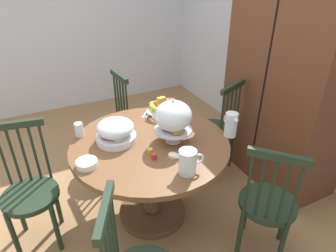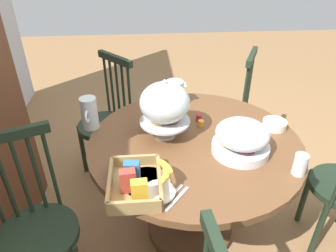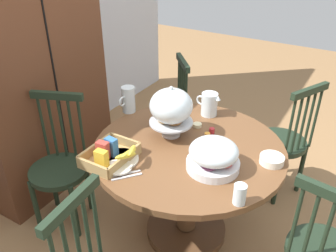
% 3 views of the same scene
% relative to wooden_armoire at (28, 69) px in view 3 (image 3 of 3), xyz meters
% --- Properties ---
extents(ground_plane, '(10.00, 10.00, 0.00)m').
position_rel_wooden_armoire_xyz_m(ground_plane, '(-0.10, -1.50, -0.98)').
color(ground_plane, '#997047').
extents(wooden_armoire, '(1.18, 0.60, 1.96)m').
position_rel_wooden_armoire_xyz_m(wooden_armoire, '(0.00, 0.00, 0.00)').
color(wooden_armoire, brown).
rests_on(wooden_armoire, ground_plane).
extents(dining_table, '(1.19, 1.19, 0.74)m').
position_rel_wooden_armoire_xyz_m(dining_table, '(0.03, -1.36, -0.46)').
color(dining_table, brown).
rests_on(dining_table, ground_plane).
extents(windsor_chair_near_window, '(0.44, 0.44, 0.97)m').
position_rel_wooden_armoire_xyz_m(windsor_chair_near_window, '(0.82, -1.77, -0.53)').
color(windsor_chair_near_window, '#1E2D1E').
rests_on(windsor_chair_near_window, ground_plane).
extents(windsor_chair_by_cabinet, '(0.47, 0.47, 0.97)m').
position_rel_wooden_armoire_xyz_m(windsor_chair_by_cabinet, '(0.71, -0.78, -0.53)').
color(windsor_chair_by_cabinet, '#1E2D1E').
rests_on(windsor_chair_by_cabinet, ground_plane).
extents(windsor_chair_facing_door, '(0.43, 0.44, 0.97)m').
position_rel_wooden_armoire_xyz_m(windsor_chair_facing_door, '(-0.30, -0.52, -0.53)').
color(windsor_chair_facing_door, '#1E2D1E').
rests_on(windsor_chair_facing_door, ground_plane).
extents(pastry_stand_with_dome, '(0.28, 0.28, 0.34)m').
position_rel_wooden_armoire_xyz_m(pastry_stand_with_dome, '(0.09, -1.20, -0.05)').
color(pastry_stand_with_dome, silver).
rests_on(pastry_stand_with_dome, dining_table).
extents(fruit_platter_covered, '(0.30, 0.30, 0.18)m').
position_rel_wooden_armoire_xyz_m(fruit_platter_covered, '(-0.10, -1.58, -0.16)').
color(fruit_platter_covered, silver).
rests_on(fruit_platter_covered, dining_table).
extents(orange_juice_pitcher, '(0.12, 0.20, 0.17)m').
position_rel_wooden_armoire_xyz_m(orange_juice_pitcher, '(0.46, -1.29, -0.17)').
color(orange_juice_pitcher, silver).
rests_on(orange_juice_pitcher, dining_table).
extents(milk_pitcher, '(0.18, 0.10, 0.19)m').
position_rel_wooden_armoire_xyz_m(milk_pitcher, '(0.21, -0.77, -0.16)').
color(milk_pitcher, silver).
rests_on(milk_pitcher, dining_table).
extents(cereal_basket, '(0.32, 0.30, 0.12)m').
position_rel_wooden_armoire_xyz_m(cereal_basket, '(-0.34, -1.04, -0.20)').
color(cereal_basket, tan).
rests_on(cereal_basket, dining_table).
extents(china_plate_large, '(0.22, 0.22, 0.01)m').
position_rel_wooden_armoire_xyz_m(china_plate_large, '(-0.31, -1.08, -0.24)').
color(china_plate_large, white).
rests_on(china_plate_large, dining_table).
extents(china_plate_small, '(0.15, 0.15, 0.01)m').
position_rel_wooden_armoire_xyz_m(china_plate_small, '(-0.38, -1.13, -0.23)').
color(china_plate_small, white).
rests_on(china_plate_small, china_plate_large).
extents(cereal_bowl, '(0.14, 0.14, 0.04)m').
position_rel_wooden_armoire_xyz_m(cereal_bowl, '(0.12, -1.85, -0.22)').
color(cereal_bowl, white).
rests_on(cereal_bowl, dining_table).
extents(drinking_glass, '(0.06, 0.06, 0.11)m').
position_rel_wooden_armoire_xyz_m(drinking_glass, '(-0.30, -1.81, -0.19)').
color(drinking_glass, silver).
rests_on(drinking_glass, dining_table).
extents(butter_dish, '(0.06, 0.06, 0.02)m').
position_rel_wooden_armoire_xyz_m(butter_dish, '(0.27, -1.29, -0.23)').
color(butter_dish, beige).
rests_on(butter_dish, dining_table).
extents(jam_jar_strawberry, '(0.04, 0.04, 0.04)m').
position_rel_wooden_armoire_xyz_m(jam_jar_strawberry, '(0.23, -1.42, -0.22)').
color(jam_jar_strawberry, '#B7282D').
rests_on(jam_jar_strawberry, dining_table).
extents(jam_jar_apricot, '(0.04, 0.04, 0.04)m').
position_rel_wooden_armoire_xyz_m(jam_jar_apricot, '(0.16, -1.42, -0.22)').
color(jam_jar_apricot, orange).
rests_on(jam_jar_apricot, dining_table).
extents(table_knife, '(0.14, 0.12, 0.01)m').
position_rel_wooden_armoire_xyz_m(table_knife, '(-0.40, -1.19, -0.24)').
color(table_knife, silver).
rests_on(table_knife, dining_table).
extents(dinner_fork, '(0.14, 0.12, 0.01)m').
position_rel_wooden_armoire_xyz_m(dinner_fork, '(-0.42, -1.21, -0.24)').
color(dinner_fork, silver).
rests_on(dinner_fork, dining_table).
extents(soup_spoon, '(0.14, 0.12, 0.01)m').
position_rel_wooden_armoire_xyz_m(soup_spoon, '(-0.22, -0.97, -0.24)').
color(soup_spoon, silver).
rests_on(soup_spoon, dining_table).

